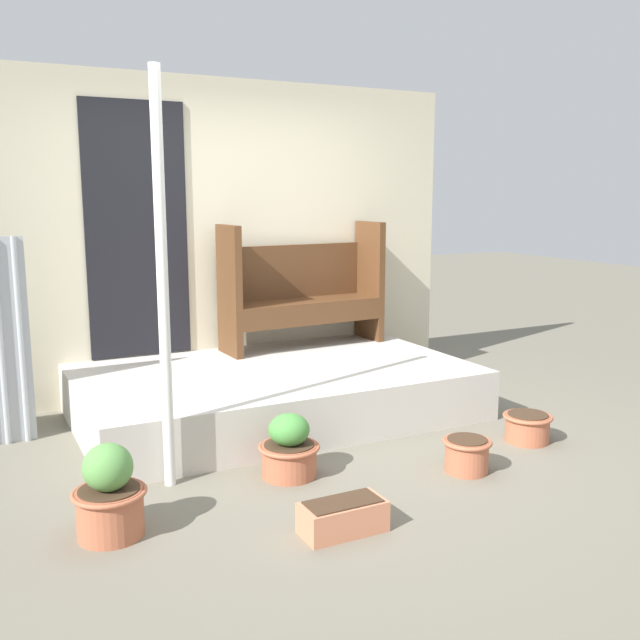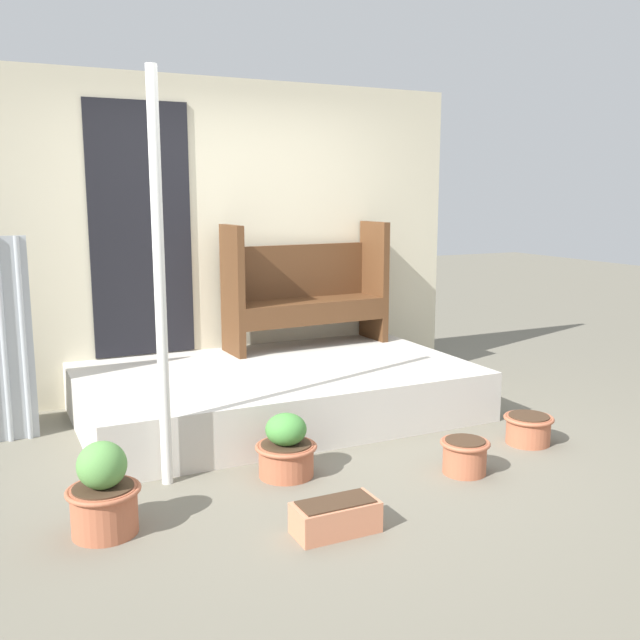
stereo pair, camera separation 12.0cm
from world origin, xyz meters
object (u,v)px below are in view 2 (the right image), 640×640
Objects in this scene: support_post at (160,284)px; bench at (305,287)px; flower_pot_far_right at (528,428)px; flower_pot_right at (465,455)px; planter_box_rect at (336,517)px; flower_pot_middle at (286,449)px; flower_pot_left at (103,494)px.

support_post reaches higher than bench.
support_post reaches higher than flower_pot_far_right.
flower_pot_right is at bearing -161.48° from flower_pot_far_right.
planter_box_rect is at bearing -161.60° from flower_pot_far_right.
bench reaches higher than planter_box_rect.
flower_pot_middle reaches higher than flower_pot_far_right.
support_post reaches higher than planter_box_rect.
support_post is 1.59m from planter_box_rect.
flower_pot_right is at bearing -23.42° from flower_pot_middle.
support_post is at bearing 121.90° from planter_box_rect.
flower_pot_far_right is at bearing -6.46° from flower_pot_middle.
flower_pot_right is (0.06, -2.20, -0.77)m from bench.
flower_pot_right is (0.99, -0.43, -0.05)m from flower_pot_middle.
flower_pot_left is 1.42× the size of flower_pot_far_right.
support_post reaches higher than flower_pot_left.
flower_pot_far_right is at bearing 1.95° from flower_pot_left.
flower_pot_left reaches higher than flower_pot_right.
flower_pot_right is 0.90× the size of flower_pot_far_right.
flower_pot_far_right is (1.70, -0.19, -0.06)m from flower_pot_middle.
planter_box_rect is at bearing -25.22° from flower_pot_left.
support_post is 4.94× the size of flower_pot_left.
flower_pot_left is at bearing 176.13° from flower_pot_right.
bench is 2.85m from planter_box_rect.
flower_pot_middle is at bearing 14.62° from flower_pot_left.
flower_pot_middle is 1.71m from flower_pot_far_right.
support_post is 1.23m from flower_pot_middle.
planter_box_rect is (-1.76, -0.59, -0.03)m from flower_pot_far_right.
flower_pot_middle is 1.28× the size of flower_pot_right.
flower_pot_right is at bearing 18.32° from planter_box_rect.
flower_pot_middle reaches higher than planter_box_rect.
flower_pot_far_right reaches higher than planter_box_rect.
flower_pot_middle is 1.15× the size of flower_pot_far_right.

